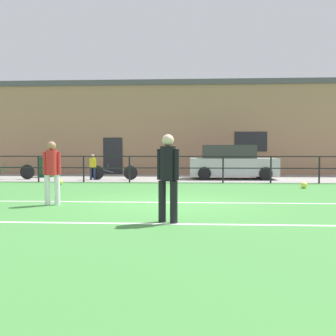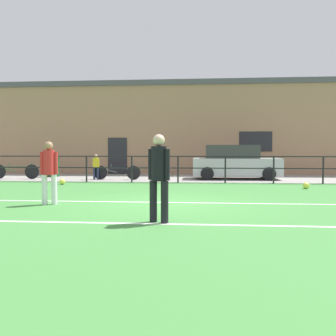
{
  "view_description": "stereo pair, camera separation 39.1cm",
  "coord_description": "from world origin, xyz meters",
  "px_view_note": "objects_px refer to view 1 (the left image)",
  "views": [
    {
      "loc": [
        0.48,
        -9.25,
        1.41
      ],
      "look_at": [
        -0.19,
        3.19,
        0.78
      ],
      "focal_mm": 38.29,
      "sensor_mm": 36.0,
      "label": 1
    },
    {
      "loc": [
        0.86,
        -9.22,
        1.41
      ],
      "look_at": [
        -0.19,
        3.19,
        0.78
      ],
      "focal_mm": 38.29,
      "sensor_mm": 36.0,
      "label": 2
    }
  ],
  "objects_px": {
    "player_striker": "(52,169)",
    "parked_car_red": "(231,163)",
    "bicycle_parked_0": "(114,172)",
    "soccer_ball_match": "(304,185)",
    "spectator_child": "(93,165)",
    "bicycle_parked_1": "(10,172)",
    "trash_bin_0": "(47,167)",
    "player_goalkeeper": "(168,173)",
    "soccer_ball_spare": "(60,182)"
  },
  "relations": [
    {
      "from": "player_striker",
      "to": "parked_car_red",
      "type": "distance_m",
      "value": 10.08
    },
    {
      "from": "player_striker",
      "to": "bicycle_parked_0",
      "type": "distance_m",
      "value": 7.55
    },
    {
      "from": "soccer_ball_match",
      "to": "bicycle_parked_0",
      "type": "xyz_separation_m",
      "value": [
        -7.69,
        3.15,
        0.24
      ]
    },
    {
      "from": "player_striker",
      "to": "soccer_ball_match",
      "type": "xyz_separation_m",
      "value": [
        7.72,
        4.39,
        -0.81
      ]
    },
    {
      "from": "spectator_child",
      "to": "bicycle_parked_1",
      "type": "height_order",
      "value": "spectator_child"
    },
    {
      "from": "soccer_ball_match",
      "to": "parked_car_red",
      "type": "relative_size",
      "value": 0.06
    },
    {
      "from": "parked_car_red",
      "to": "trash_bin_0",
      "type": "height_order",
      "value": "parked_car_red"
    },
    {
      "from": "spectator_child",
      "to": "parked_car_red",
      "type": "distance_m",
      "value": 6.58
    },
    {
      "from": "soccer_ball_match",
      "to": "bicycle_parked_1",
      "type": "xyz_separation_m",
      "value": [
        -12.64,
        3.15,
        0.26
      ]
    },
    {
      "from": "trash_bin_0",
      "to": "player_goalkeeper",
      "type": "bearing_deg",
      "value": -58.36
    },
    {
      "from": "spectator_child",
      "to": "bicycle_parked_1",
      "type": "relative_size",
      "value": 0.5
    },
    {
      "from": "spectator_child",
      "to": "bicycle_parked_0",
      "type": "bearing_deg",
      "value": -170.3
    },
    {
      "from": "player_striker",
      "to": "parked_car_red",
      "type": "xyz_separation_m",
      "value": [
        5.57,
        8.4,
        -0.14
      ]
    },
    {
      "from": "spectator_child",
      "to": "trash_bin_0",
      "type": "xyz_separation_m",
      "value": [
        -2.77,
        1.5,
        -0.16
      ]
    },
    {
      "from": "player_goalkeeper",
      "to": "trash_bin_0",
      "type": "relative_size",
      "value": 1.7
    },
    {
      "from": "soccer_ball_match",
      "to": "bicycle_parked_0",
      "type": "distance_m",
      "value": 8.31
    },
    {
      "from": "spectator_child",
      "to": "player_goalkeeper",
      "type": "bearing_deg",
      "value": 118.49
    },
    {
      "from": "soccer_ball_match",
      "to": "trash_bin_0",
      "type": "relative_size",
      "value": 0.23
    },
    {
      "from": "soccer_ball_spare",
      "to": "trash_bin_0",
      "type": "xyz_separation_m",
      "value": [
        -2.05,
        3.83,
        0.41
      ]
    },
    {
      "from": "soccer_ball_match",
      "to": "soccer_ball_spare",
      "type": "height_order",
      "value": "soccer_ball_spare"
    },
    {
      "from": "trash_bin_0",
      "to": "soccer_ball_spare",
      "type": "bearing_deg",
      "value": -61.82
    },
    {
      "from": "bicycle_parked_1",
      "to": "trash_bin_0",
      "type": "relative_size",
      "value": 2.34
    },
    {
      "from": "player_goalkeeper",
      "to": "bicycle_parked_0",
      "type": "height_order",
      "value": "player_goalkeeper"
    },
    {
      "from": "parked_car_red",
      "to": "trash_bin_0",
      "type": "xyz_separation_m",
      "value": [
        -9.29,
        0.56,
        -0.26
      ]
    },
    {
      "from": "spectator_child",
      "to": "trash_bin_0",
      "type": "height_order",
      "value": "spectator_child"
    },
    {
      "from": "soccer_ball_match",
      "to": "spectator_child",
      "type": "xyz_separation_m",
      "value": [
        -8.66,
        3.08,
        0.57
      ]
    },
    {
      "from": "player_striker",
      "to": "parked_car_red",
      "type": "height_order",
      "value": "parked_car_red"
    },
    {
      "from": "soccer_ball_spare",
      "to": "spectator_child",
      "type": "height_order",
      "value": "spectator_child"
    },
    {
      "from": "player_striker",
      "to": "player_goalkeeper",
      "type": "bearing_deg",
      "value": 135.04
    },
    {
      "from": "soccer_ball_spare",
      "to": "bicycle_parked_0",
      "type": "distance_m",
      "value": 2.94
    },
    {
      "from": "player_goalkeeper",
      "to": "trash_bin_0",
      "type": "xyz_separation_m",
      "value": [
        -6.78,
        11.01,
        -0.44
      ]
    },
    {
      "from": "player_goalkeeper",
      "to": "soccer_ball_match",
      "type": "height_order",
      "value": "player_goalkeeper"
    },
    {
      "from": "player_striker",
      "to": "spectator_child",
      "type": "distance_m",
      "value": 7.53
    },
    {
      "from": "player_goalkeeper",
      "to": "soccer_ball_spare",
      "type": "bearing_deg",
      "value": 147.67
    },
    {
      "from": "player_striker",
      "to": "bicycle_parked_0",
      "type": "xyz_separation_m",
      "value": [
        0.03,
        7.53,
        -0.56
      ]
    },
    {
      "from": "soccer_ball_spare",
      "to": "spectator_child",
      "type": "distance_m",
      "value": 2.5
    },
    {
      "from": "player_goalkeeper",
      "to": "player_striker",
      "type": "xyz_separation_m",
      "value": [
        -3.07,
        2.04,
        -0.05
      ]
    },
    {
      "from": "player_striker",
      "to": "soccer_ball_spare",
      "type": "bearing_deg",
      "value": -83.33
    },
    {
      "from": "soccer_ball_match",
      "to": "soccer_ball_spare",
      "type": "bearing_deg",
      "value": 175.39
    },
    {
      "from": "player_goalkeeper",
      "to": "bicycle_parked_0",
      "type": "bearing_deg",
      "value": 131.9
    },
    {
      "from": "soccer_ball_spare",
      "to": "trash_bin_0",
      "type": "relative_size",
      "value": 0.23
    },
    {
      "from": "player_goalkeeper",
      "to": "soccer_ball_match",
      "type": "xyz_separation_m",
      "value": [
        4.65,
        6.43,
        -0.85
      ]
    },
    {
      "from": "bicycle_parked_0",
      "to": "bicycle_parked_1",
      "type": "relative_size",
      "value": 0.95
    },
    {
      "from": "player_striker",
      "to": "bicycle_parked_1",
      "type": "height_order",
      "value": "player_striker"
    },
    {
      "from": "parked_car_red",
      "to": "bicycle_parked_1",
      "type": "bearing_deg",
      "value": -175.25
    },
    {
      "from": "player_striker",
      "to": "bicycle_parked_0",
      "type": "height_order",
      "value": "player_striker"
    },
    {
      "from": "soccer_ball_match",
      "to": "bicycle_parked_1",
      "type": "bearing_deg",
      "value": 166.02
    },
    {
      "from": "spectator_child",
      "to": "parked_car_red",
      "type": "height_order",
      "value": "parked_car_red"
    },
    {
      "from": "trash_bin_0",
      "to": "spectator_child",
      "type": "bearing_deg",
      "value": -28.48
    },
    {
      "from": "soccer_ball_spare",
      "to": "bicycle_parked_0",
      "type": "relative_size",
      "value": 0.11
    }
  ]
}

